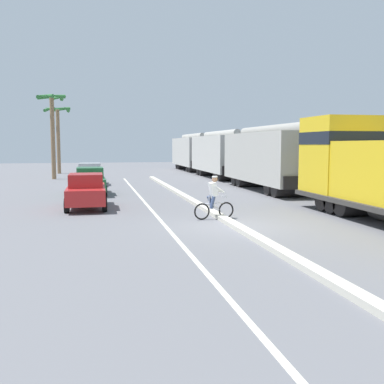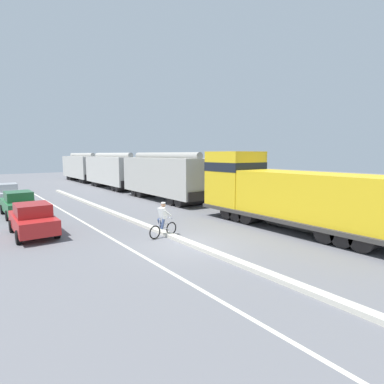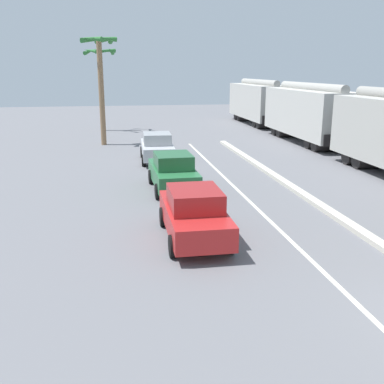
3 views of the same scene
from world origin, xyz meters
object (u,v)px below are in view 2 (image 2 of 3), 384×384
at_px(locomotive, 281,195).
at_px(hopper_car_middle, 113,171).
at_px(cyclist, 163,221).
at_px(parked_car_silver, 7,193).
at_px(parked_car_red, 33,219).
at_px(parked_car_green, 19,204).
at_px(hopper_car_trailing, 82,167).
at_px(hopper_car_lead, 165,177).

xyz_separation_m(locomotive, hopper_car_middle, (-0.00, 23.76, 0.28)).
distance_m(locomotive, cyclist, 6.77).
distance_m(locomotive, parked_car_silver, 21.82).
height_order(parked_car_red, parked_car_green, same).
relative_size(parked_car_silver, cyclist, 2.48).
height_order(hopper_car_trailing, parked_car_silver, hopper_car_trailing).
height_order(locomotive, hopper_car_trailing, locomotive).
distance_m(hopper_car_lead, cyclist, 11.96).
bearing_deg(cyclist, parked_car_red, 140.07).
relative_size(hopper_car_lead, cyclist, 6.18).
bearing_deg(parked_car_red, hopper_car_trailing, 68.64).
bearing_deg(parked_car_green, parked_car_red, -91.18).
bearing_deg(locomotive, hopper_car_middle, 90.00).
bearing_deg(cyclist, hopper_car_middle, 73.63).
xyz_separation_m(hopper_car_lead, hopper_car_middle, (0.00, 11.60, 0.00)).
relative_size(locomotive, hopper_car_trailing, 1.10).
bearing_deg(parked_car_red, locomotive, -28.99).
distance_m(parked_car_green, cyclist, 11.18).
bearing_deg(parked_car_silver, locomotive, -58.77).
bearing_deg(locomotive, hopper_car_trailing, 90.00).
xyz_separation_m(hopper_car_trailing, parked_car_silver, (-11.30, -16.71, -1.26)).
distance_m(parked_car_red, cyclist, 6.53).
xyz_separation_m(locomotive, parked_car_silver, (-11.30, 18.64, -0.98)).
height_order(hopper_car_trailing, parked_car_green, hopper_car_trailing).
relative_size(hopper_car_trailing, parked_car_red, 2.52).
relative_size(hopper_car_lead, parked_car_green, 2.50).
height_order(parked_car_green, cyclist, cyclist).
xyz_separation_m(hopper_car_trailing, parked_car_green, (-11.24, -23.19, -1.26)).
height_order(locomotive, hopper_car_lead, locomotive).
bearing_deg(hopper_car_trailing, cyclist, -100.83).
xyz_separation_m(hopper_car_middle, parked_car_green, (-11.24, -11.59, -1.26)).
height_order(locomotive, cyclist, locomotive).
height_order(hopper_car_middle, parked_car_green, hopper_car_middle).
xyz_separation_m(hopper_car_middle, hopper_car_trailing, (0.00, 11.60, 0.00)).
distance_m(locomotive, parked_car_green, 16.60).
distance_m(hopper_car_trailing, parked_car_red, 31.23).
height_order(hopper_car_middle, hopper_car_trailing, same).
distance_m(hopper_car_lead, parked_car_silver, 13.09).
bearing_deg(cyclist, parked_car_green, 115.89).
distance_m(hopper_car_trailing, parked_car_silver, 20.22).
bearing_deg(cyclist, hopper_car_trailing, 79.17).
relative_size(hopper_car_middle, parked_car_red, 2.52).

